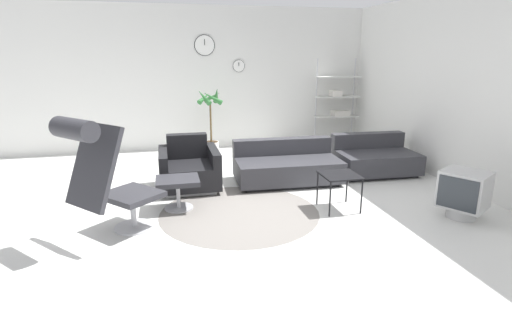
{
  "coord_description": "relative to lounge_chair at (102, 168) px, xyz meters",
  "views": [
    {
      "loc": [
        -1.07,
        -4.89,
        1.91
      ],
      "look_at": [
        0.05,
        0.02,
        0.55
      ],
      "focal_mm": 28.0,
      "sensor_mm": 36.0,
      "label": 1
    }
  ],
  "objects": [
    {
      "name": "crt_television",
      "position": [
        4.03,
        -0.34,
        -0.46
      ],
      "size": [
        0.64,
        0.65,
        0.57
      ],
      "rotation": [
        0.0,
        0.0,
        2.13
      ],
      "color": "#B7B7B7",
      "rests_on": "ground_plane"
    },
    {
      "name": "lounge_chair",
      "position": [
        0.0,
        0.0,
        0.0
      ],
      "size": [
        1.06,
        1.04,
        1.32
      ],
      "rotation": [
        0.0,
        0.0,
        -0.83
      ],
      "color": "#BCBCC1",
      "rests_on": "ground_plane"
    },
    {
      "name": "wall_right",
      "position": [
        4.82,
        0.77,
        0.62
      ],
      "size": [
        0.06,
        12.0,
        2.8
      ],
      "color": "silver",
      "rests_on": "ground_plane"
    },
    {
      "name": "wall_back",
      "position": [
        1.73,
        4.03,
        0.62
      ],
      "size": [
        12.0,
        0.09,
        2.8
      ],
      "color": "silver",
      "rests_on": "ground_plane"
    },
    {
      "name": "round_rug",
      "position": [
        1.48,
        0.39,
        -0.77
      ],
      "size": [
        1.96,
        1.96,
        0.01
      ],
      "color": "slate",
      "rests_on": "ground_plane"
    },
    {
      "name": "armchair_red",
      "position": [
        0.94,
        1.49,
        -0.51
      ],
      "size": [
        0.84,
        0.87,
        0.74
      ],
      "rotation": [
        0.0,
        0.0,
        3.15
      ],
      "color": "silver",
      "rests_on": "ground_plane"
    },
    {
      "name": "couch_low",
      "position": [
        2.41,
        1.47,
        -0.55
      ],
      "size": [
        1.58,
        0.91,
        0.61
      ],
      "rotation": [
        0.0,
        0.0,
        3.11
      ],
      "color": "black",
      "rests_on": "ground_plane"
    },
    {
      "name": "potted_plant",
      "position": [
        1.49,
        3.44,
        -0.21
      ],
      "size": [
        0.5,
        0.52,
        1.3
      ],
      "color": "silver",
      "rests_on": "ground_plane"
    },
    {
      "name": "ottoman",
      "position": [
        0.75,
        0.69,
        -0.47
      ],
      "size": [
        0.53,
        0.45,
        0.4
      ],
      "color": "#BCBCC1",
      "rests_on": "ground_plane"
    },
    {
      "name": "side_table",
      "position": [
        2.72,
        0.24,
        -0.37
      ],
      "size": [
        0.45,
        0.45,
        0.45
      ],
      "color": "black",
      "rests_on": "ground_plane"
    },
    {
      "name": "couch_second",
      "position": [
        3.94,
        1.58,
        -0.55
      ],
      "size": [
        1.27,
        0.9,
        0.61
      ],
      "rotation": [
        0.0,
        0.0,
        3.11
      ],
      "color": "black",
      "rests_on": "ground_plane"
    },
    {
      "name": "ground_plane",
      "position": [
        1.73,
        0.77,
        -0.78
      ],
      "size": [
        12.0,
        12.0,
        0.0
      ],
      "primitive_type": "plane",
      "color": "silver"
    },
    {
      "name": "shelf_unit",
      "position": [
        4.22,
        3.73,
        0.15
      ],
      "size": [
        0.91,
        0.28,
        1.8
      ],
      "color": "#BCBCC1",
      "rests_on": "ground_plane"
    }
  ]
}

